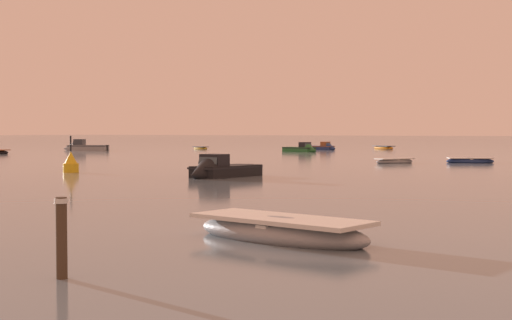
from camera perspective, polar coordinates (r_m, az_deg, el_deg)
rowboat_moored_0 at (r=15.99m, az=1.93°, el=-5.57°), size 4.60×1.98×0.70m
motorboat_moored_0 at (r=85.17m, az=3.71°, el=0.80°), size 4.71×2.29×1.72m
motorboat_moored_1 at (r=95.23m, az=5.31°, el=0.93°), size 4.30×1.69×1.60m
rowboat_moored_3 at (r=55.88m, az=10.73°, el=-0.10°), size 2.55×3.38×0.51m
rowboat_moored_4 at (r=57.64m, az=16.31°, el=-0.06°), size 3.69×2.85×0.56m
motorboat_moored_2 at (r=37.85m, az=-3.03°, el=-0.94°), size 1.95×4.87×1.81m
rowboat_moored_6 at (r=100.88m, az=9.89°, el=0.94°), size 4.12×3.20×0.63m
motorboat_moored_5 at (r=94.12m, az=-13.40°, el=0.92°), size 5.81×4.46×2.12m
rowboat_moored_8 at (r=99.67m, az=-4.34°, el=0.93°), size 3.17×1.94×0.47m
channel_buoy at (r=43.70m, az=-14.20°, el=-0.34°), size 0.90×0.90×2.30m
mooring_post_near at (r=12.19m, az=-14.89°, el=-5.98°), size 0.22×0.22×1.46m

